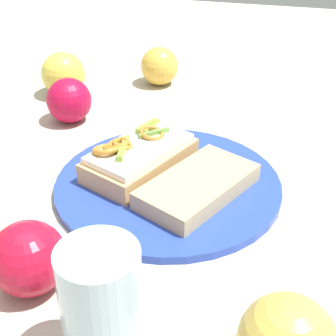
# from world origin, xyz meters

# --- Properties ---
(ground_plane) EXTENTS (2.00, 2.00, 0.00)m
(ground_plane) POSITION_xyz_m (0.00, 0.00, 0.00)
(ground_plane) COLOR #B8AF9E
(ground_plane) RESTS_ON ground
(plate) EXTENTS (0.29, 0.29, 0.01)m
(plate) POSITION_xyz_m (0.00, 0.00, 0.01)
(plate) COLOR #2843B3
(plate) RESTS_ON ground_plane
(sandwich) EXTENTS (0.14, 0.17, 0.05)m
(sandwich) POSITION_xyz_m (0.04, -0.02, 0.03)
(sandwich) COLOR tan
(sandwich) RESTS_ON plate
(bread_slice_side) EXTENTS (0.14, 0.18, 0.02)m
(bread_slice_side) POSITION_xyz_m (-0.04, 0.02, 0.02)
(bread_slice_side) COLOR tan
(bread_slice_side) RESTS_ON plate
(apple_0) EXTENTS (0.09, 0.09, 0.08)m
(apple_0) POSITION_xyz_m (0.26, -0.25, 0.04)
(apple_0) COLOR gold
(apple_0) RESTS_ON ground_plane
(apple_3) EXTENTS (0.10, 0.10, 0.07)m
(apple_3) POSITION_xyz_m (0.10, -0.34, 0.04)
(apple_3) COLOR gold
(apple_3) RESTS_ON ground_plane
(apple_4) EXTENTS (0.08, 0.08, 0.08)m
(apple_4) POSITION_xyz_m (0.09, 0.21, 0.04)
(apple_4) COLOR #B6112B
(apple_4) RESTS_ON ground_plane
(apple_5) EXTENTS (0.09, 0.09, 0.07)m
(apple_5) POSITION_xyz_m (0.20, -0.15, 0.04)
(apple_5) COLOR #B40D33
(apple_5) RESTS_ON ground_plane
(drinking_glass) EXTENTS (0.07, 0.07, 0.12)m
(drinking_glass) POSITION_xyz_m (-0.01, 0.27, 0.06)
(drinking_glass) COLOR silver
(drinking_glass) RESTS_ON ground_plane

